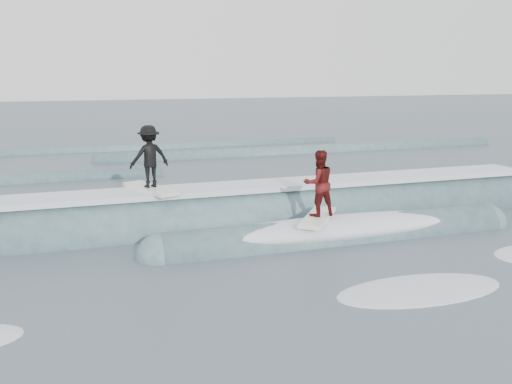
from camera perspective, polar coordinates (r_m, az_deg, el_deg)
name	(u,v)px	position (r m, az deg, el deg)	size (l,w,h in m)	color
ground	(335,297)	(10.92, 7.91, -10.39)	(160.00, 160.00, 0.00)	#374650
breaking_wave	(261,225)	(15.55, 0.46, -3.29)	(21.03, 3.82, 2.08)	#3A5961
surfer_black	(149,160)	(14.88, -10.62, 3.20)	(1.24, 2.06, 1.69)	silver
surfer_red	(319,187)	(13.95, 6.28, 0.46)	(1.63, 1.93, 1.72)	white
whitewater	(457,310)	(10.90, 19.48, -11.04)	(14.44, 7.02, 0.10)	white
far_swells	(153,162)	(27.25, -10.24, 3.02)	(41.48, 8.65, 0.80)	#3A5961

